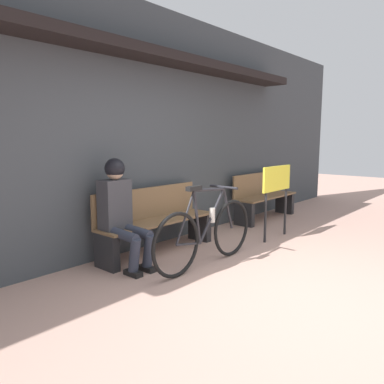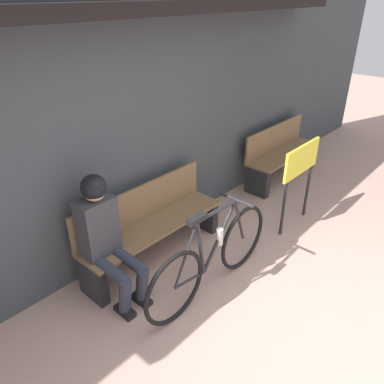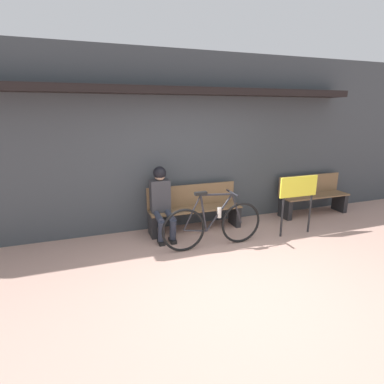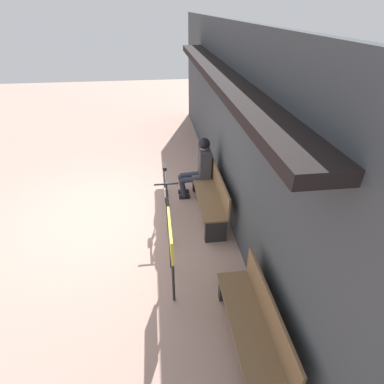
{
  "view_description": "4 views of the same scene",
  "coord_description": "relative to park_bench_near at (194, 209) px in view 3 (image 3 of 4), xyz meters",
  "views": [
    {
      "loc": [
        -3.12,
        -1.5,
        1.48
      ],
      "look_at": [
        0.21,
        1.4,
        0.84
      ],
      "focal_mm": 35.0,
      "sensor_mm": 36.0,
      "label": 1
    },
    {
      "loc": [
        -2.06,
        -0.62,
        2.63
      ],
      "look_at": [
        0.34,
        1.56,
        0.88
      ],
      "focal_mm": 35.0,
      "sensor_mm": 36.0,
      "label": 2
    },
    {
      "loc": [
        -1.67,
        -3.03,
        2.16
      ],
      "look_at": [
        -0.04,
        1.62,
        0.83
      ],
      "focal_mm": 28.0,
      "sensor_mm": 36.0,
      "label": 3
    },
    {
      "loc": [
        4.73,
        1.04,
        3.39
      ],
      "look_at": [
        0.33,
        1.59,
        0.61
      ],
      "focal_mm": 28.0,
      "sensor_mm": 36.0,
      "label": 4
    }
  ],
  "objects": [
    {
      "name": "bicycle",
      "position": [
        0.03,
        -0.82,
        -0.0
      ],
      "size": [
        1.72,
        0.4,
        0.96
      ],
      "color": "black",
      "rests_on": "ground_plane"
    },
    {
      "name": "person_seated",
      "position": [
        -0.65,
        -0.11,
        0.31
      ],
      "size": [
        0.34,
        0.65,
        1.25
      ],
      "color": "#2D3342",
      "rests_on": "ground_plane"
    },
    {
      "name": "park_bench_near",
      "position": [
        0.0,
        0.0,
        0.0
      ],
      "size": [
        1.73,
        0.42,
        0.84
      ],
      "color": "brown",
      "rests_on": "ground_plane"
    },
    {
      "name": "signboard",
      "position": [
        1.64,
        -0.84,
        0.4
      ],
      "size": [
        0.75,
        0.04,
        1.07
      ],
      "color": "#232326",
      "rests_on": "ground_plane"
    },
    {
      "name": "storefront_wall",
      "position": [
        -0.13,
        0.33,
        1.27
      ],
      "size": [
        12.0,
        0.56,
        3.2
      ],
      "color": "#3D4247",
      "rests_on": "ground_plane"
    },
    {
      "name": "ground_plane",
      "position": [
        -0.13,
        -1.96,
        -0.4
      ],
      "size": [
        24.0,
        24.0,
        0.0
      ],
      "primitive_type": "plane",
      "color": "tan"
    },
    {
      "name": "park_bench_far",
      "position": [
        2.71,
        -0.0,
        -0.01
      ],
      "size": [
        1.54,
        0.42,
        0.84
      ],
      "color": "brown",
      "rests_on": "ground_plane"
    }
  ]
}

